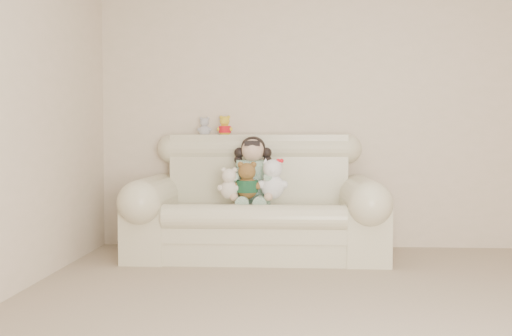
{
  "coord_description": "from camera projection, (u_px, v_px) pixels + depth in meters",
  "views": [
    {
      "loc": [
        -0.53,
        -2.81,
        0.98
      ],
      "look_at": [
        -0.79,
        1.9,
        0.75
      ],
      "focal_mm": 40.62,
      "sensor_mm": 36.0,
      "label": 1
    }
  ],
  "objects": [
    {
      "name": "wall_back",
      "position": [
        346.0,
        105.0,
        5.25
      ],
      "size": [
        4.5,
        0.0,
        4.5
      ],
      "primitive_type": "plane",
      "rotation": [
        1.57,
        0.0,
        0.0
      ],
      "color": "beige",
      "rests_on": "ground"
    },
    {
      "name": "sofa",
      "position": [
        257.0,
        196.0,
        4.83
      ],
      "size": [
        2.1,
        0.95,
        1.03
      ],
      "primitive_type": null,
      "color": "beige",
      "rests_on": "floor"
    },
    {
      "name": "seated_child",
      "position": [
        253.0,
        170.0,
        4.9
      ],
      "size": [
        0.42,
        0.49,
        0.6
      ],
      "primitive_type": null,
      "rotation": [
        0.0,
        0.0,
        0.15
      ],
      "color": "#317B4B",
      "rests_on": "sofa"
    },
    {
      "name": "brown_teddy",
      "position": [
        247.0,
        177.0,
        4.71
      ],
      "size": [
        0.27,
        0.23,
        0.36
      ],
      "primitive_type": null,
      "rotation": [
        0.0,
        0.0,
        -0.29
      ],
      "color": "brown",
      "rests_on": "sofa"
    },
    {
      "name": "white_cat",
      "position": [
        273.0,
        175.0,
        4.72
      ],
      "size": [
        0.26,
        0.21,
        0.39
      ],
      "primitive_type": null,
      "rotation": [
        0.0,
        0.0,
        -0.06
      ],
      "color": "silver",
      "rests_on": "sofa"
    },
    {
      "name": "cream_teddy",
      "position": [
        229.0,
        180.0,
        4.7
      ],
      "size": [
        0.21,
        0.17,
        0.3
      ],
      "primitive_type": null,
      "rotation": [
        0.0,
        0.0,
        -0.1
      ],
      "color": "white",
      "rests_on": "sofa"
    },
    {
      "name": "yellow_mini_bear",
      "position": [
        225.0,
        124.0,
        5.17
      ],
      "size": [
        0.15,
        0.12,
        0.22
      ],
      "primitive_type": null,
      "rotation": [
        0.0,
        0.0,
        0.07
      ],
      "color": "yellow",
      "rests_on": "sofa"
    },
    {
      "name": "grey_mini_plush",
      "position": [
        205.0,
        125.0,
        5.21
      ],
      "size": [
        0.15,
        0.13,
        0.21
      ],
      "primitive_type": null,
      "rotation": [
        0.0,
        0.0,
        0.21
      ],
      "color": "#AFAEB5",
      "rests_on": "sofa"
    }
  ]
}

